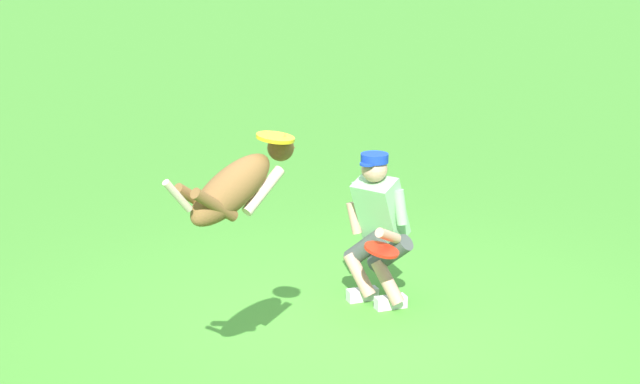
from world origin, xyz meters
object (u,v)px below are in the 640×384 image
dog (237,185)px  frisbee_held (382,250)px  person (378,224)px  frisbee_flying (275,138)px

dog → frisbee_held: (-1.43, -1.06, -0.94)m
person → frisbee_held: 0.40m
frisbee_flying → person: bearing=-134.1°
frisbee_flying → frisbee_held: 1.91m
person → dog: size_ratio=1.30×
frisbee_held → person: bearing=-108.6°
frisbee_flying → frisbee_held: (-1.15, -0.95, -1.19)m
frisbee_flying → frisbee_held: frisbee_flying is taller
dog → frisbee_flying: (-0.28, -0.11, 0.25)m
dog → frisbee_held: dog is taller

